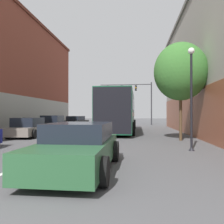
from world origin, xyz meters
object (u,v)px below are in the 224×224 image
(parked_car_left_near, at_px, (76,121))
(parked_car_left_far, at_px, (53,124))
(traffic_signal_gantry, at_px, (134,93))
(street_tree_near, at_px, (180,72))
(bus, at_px, (119,110))
(parked_car_left_mid, at_px, (29,128))
(hatchback_foreground, at_px, (79,147))
(street_lamp, at_px, (191,95))

(parked_car_left_near, relative_size, parked_car_left_far, 1.03)
(traffic_signal_gantry, height_order, street_tree_near, traffic_signal_gantry)
(bus, height_order, parked_car_left_far, bus)
(parked_car_left_far, height_order, street_tree_near, street_tree_near)
(parked_car_left_mid, xyz_separation_m, traffic_signal_gantry, (7.13, 17.88, 4.05))
(parked_car_left_near, bearing_deg, street_tree_near, -135.77)
(bus, xyz_separation_m, hatchback_foreground, (-0.05, -13.47, -1.28))
(street_lamp, bearing_deg, parked_car_left_far, 135.72)
(hatchback_foreground, xyz_separation_m, traffic_signal_gantry, (1.23, 26.41, 4.03))
(street_lamp, relative_size, street_tree_near, 0.76)
(bus, xyz_separation_m, parked_car_left_far, (-6.20, 0.12, -1.24))
(street_tree_near, bearing_deg, parked_car_left_near, 126.41)
(bus, height_order, traffic_signal_gantry, traffic_signal_gantry)
(bus, distance_m, street_tree_near, 7.75)
(hatchback_foreground, bearing_deg, traffic_signal_gantry, -2.80)
(parked_car_left_mid, bearing_deg, parked_car_left_far, -1.85)
(bus, height_order, hatchback_foreground, bus)
(parked_car_left_far, height_order, street_lamp, street_lamp)
(hatchback_foreground, relative_size, parked_car_left_near, 0.92)
(parked_car_left_near, bearing_deg, parked_car_left_far, -172.12)
(parked_car_left_near, distance_m, parked_car_left_far, 7.87)
(bus, bearing_deg, hatchback_foreground, 179.79)
(parked_car_left_mid, height_order, traffic_signal_gantry, traffic_signal_gantry)
(hatchback_foreground, relative_size, parked_car_left_mid, 0.94)
(parked_car_left_mid, xyz_separation_m, parked_car_left_far, (-0.25, 5.06, 0.06))
(parked_car_left_near, relative_size, parked_car_left_mid, 1.02)
(hatchback_foreground, height_order, traffic_signal_gantry, traffic_signal_gantry)
(parked_car_left_far, bearing_deg, parked_car_left_near, -3.96)
(parked_car_left_far, distance_m, street_lamp, 14.28)
(hatchback_foreground, distance_m, street_lamp, 5.72)
(parked_car_left_near, bearing_deg, bus, -134.32)
(traffic_signal_gantry, bearing_deg, street_lamp, -83.05)
(parked_car_left_near, xyz_separation_m, street_tree_near, (10.41, -14.12, 3.50))
(bus, relative_size, parked_car_left_near, 2.42)
(street_tree_near, bearing_deg, traffic_signal_gantry, 99.00)
(parked_car_left_mid, bearing_deg, traffic_signal_gantry, -26.45)
(parked_car_left_mid, height_order, street_lamp, street_lamp)
(parked_car_left_near, bearing_deg, street_lamp, -142.41)
(parked_car_left_mid, bearing_deg, street_lamp, -120.76)
(parked_car_left_far, bearing_deg, street_tree_near, -125.02)
(parked_car_left_near, bearing_deg, hatchback_foreground, -156.16)
(hatchback_foreground, xyz_separation_m, parked_car_left_far, (-6.15, 13.59, 0.04))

